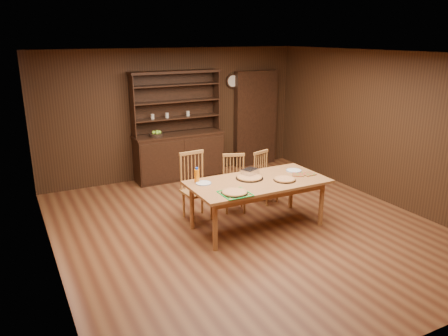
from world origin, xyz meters
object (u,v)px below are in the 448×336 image
chair_right (264,175)px  chair_center (234,181)px  china_hutch (179,150)px  juice_bottle (197,175)px  dining_table (258,185)px  chair_left (195,183)px

chair_right → chair_center: bearing=170.4°
china_hutch → chair_center: size_ratio=2.28×
chair_right → juice_bottle: bearing=-178.1°
chair_right → juice_bottle: (-1.51, -0.51, 0.38)m
china_hutch → juice_bottle: (-0.68, -2.45, 0.26)m
chair_center → juice_bottle: juice_bottle is taller
china_hutch → juice_bottle: size_ratio=9.58×
dining_table → chair_right: chair_right is taller
chair_center → chair_right: bearing=28.6°
chair_right → juice_bottle: juice_bottle is taller
chair_right → china_hutch: bearing=96.4°
chair_left → juice_bottle: chair_left is taller
china_hutch → chair_left: size_ratio=2.01×
dining_table → china_hutch: bearing=93.2°
chair_center → juice_bottle: size_ratio=4.20×
dining_table → chair_left: size_ratio=1.92×
chair_center → chair_left: bearing=-158.6°
chair_center → juice_bottle: bearing=-132.3°
juice_bottle → dining_table: bearing=-23.4°
china_hutch → juice_bottle: 2.56m
china_hutch → dining_table: bearing=-86.8°
chair_left → chair_right: (1.36, 0.08, -0.10)m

